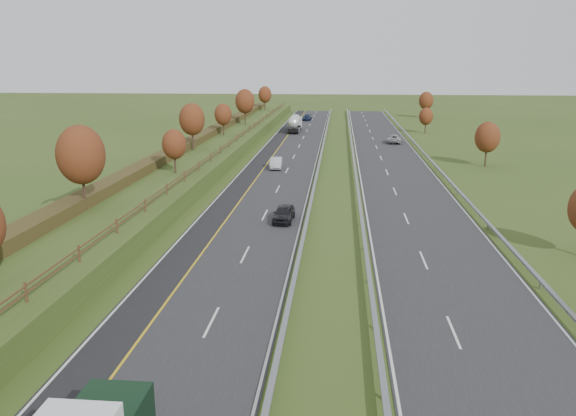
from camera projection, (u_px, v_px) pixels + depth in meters
name	position (u px, v px, depth m)	size (l,w,h in m)	color
ground	(334.00, 177.00, 74.92)	(400.00, 400.00, 0.00)	#344A1A
near_carriageway	(279.00, 169.00, 80.44)	(10.50, 200.00, 0.04)	#242427
far_carriageway	(395.00, 171.00, 78.98)	(10.50, 200.00, 0.04)	#242427
hard_shoulder	(253.00, 169.00, 80.77)	(3.00, 200.00, 0.04)	black
lane_markings	(324.00, 170.00, 79.75)	(26.75, 200.00, 0.01)	silver
embankment_left	(190.00, 161.00, 81.34)	(12.00, 200.00, 2.00)	#344A1A
hedge_left	(176.00, 150.00, 81.12)	(2.20, 180.00, 1.10)	#393717
fence_left	(219.00, 150.00, 80.11)	(0.12, 189.06, 1.20)	#422B19
median_barrier_near	(319.00, 166.00, 79.78)	(0.32, 200.00, 0.71)	gray
median_barrier_far	(355.00, 166.00, 79.33)	(0.32, 200.00, 0.71)	gray
outer_barrier_far	(437.00, 168.00, 78.32)	(0.32, 200.00, 0.71)	gray
trees_left	(184.00, 126.00, 76.70)	(6.64, 164.30, 7.66)	#2D2116
trees_far	(454.00, 121.00, 104.89)	(8.45, 118.60, 7.12)	#2D2116
road_tanker	(295.00, 123.00, 123.84)	(2.40, 11.22, 3.46)	silver
car_dark_near	(284.00, 213.00, 53.90)	(1.83, 4.54, 1.55)	black
car_silver_mid	(276.00, 163.00, 80.85)	(1.65, 4.74, 1.56)	#B6B7BB
car_small_far	(307.00, 118.00, 147.32)	(2.00, 4.91, 1.43)	#142140
car_oncoming	(394.00, 139.00, 106.38)	(2.59, 5.62, 1.56)	#A9A8AD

